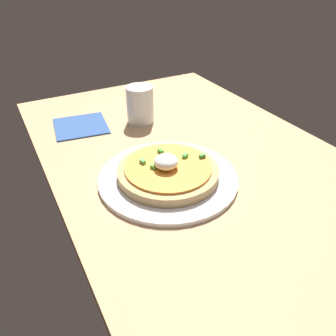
% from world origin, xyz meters
% --- Properties ---
extents(dining_table, '(1.15, 0.66, 0.02)m').
position_xyz_m(dining_table, '(0.00, 0.00, 0.01)').
color(dining_table, tan).
rests_on(dining_table, ground).
extents(plate, '(0.30, 0.30, 0.01)m').
position_xyz_m(plate, '(0.01, -0.10, 0.03)').
color(plate, white).
rests_on(plate, dining_table).
extents(pizza, '(0.21, 0.21, 0.05)m').
position_xyz_m(pizza, '(0.01, -0.10, 0.05)').
color(pizza, tan).
rests_on(pizza, plate).
extents(cup_near, '(0.07, 0.07, 0.10)m').
position_xyz_m(cup_near, '(-0.27, -0.04, 0.07)').
color(cup_near, silver).
rests_on(cup_near, dining_table).
extents(napkin, '(0.16, 0.16, 0.00)m').
position_xyz_m(napkin, '(-0.32, -0.20, 0.03)').
color(napkin, '#2F5190').
rests_on(napkin, dining_table).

